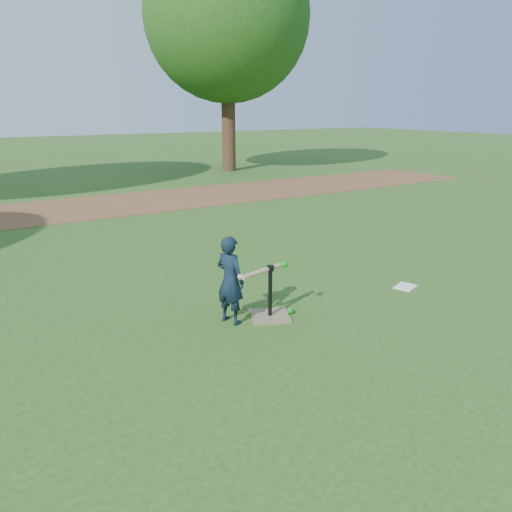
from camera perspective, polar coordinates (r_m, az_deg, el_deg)
ground at (r=5.76m, az=-1.58°, el=-6.84°), size 80.00×80.00×0.00m
dirt_strip at (r=12.57m, az=-19.29°, el=5.22°), size 24.00×3.00×0.01m
child at (r=5.43m, az=-2.97°, el=-2.76°), size 0.35×0.42×0.99m
wiffle_ball_ground at (r=5.81m, az=3.93°, el=-6.26°), size 0.08×0.08×0.08m
clipboard at (r=6.93m, az=16.69°, el=-3.38°), size 0.36×0.32×0.01m
batting_tee at (r=5.69m, az=1.61°, el=-5.95°), size 0.57×0.57×0.61m
swing_action at (r=5.44m, az=1.01°, el=-1.63°), size 0.63×0.20×0.13m
tree_right at (r=19.17m, az=-3.35°, el=25.62°), size 5.80×5.80×8.21m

